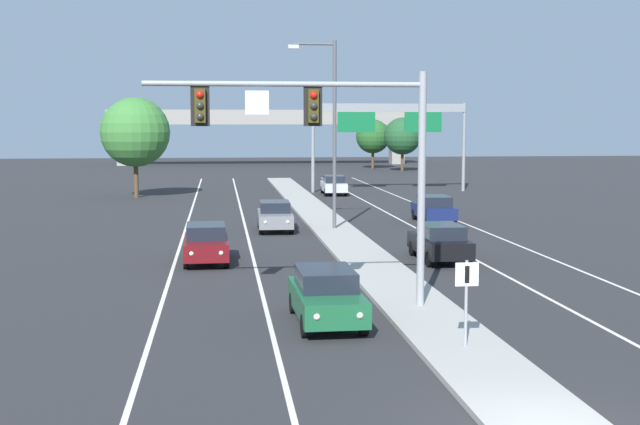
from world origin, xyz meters
TOP-DOWN VIEW (x-y plane):
  - median_island at (0.00, 18.00)m, footprint 2.40×110.00m
  - lane_stripe_oncoming_center at (-4.70, 25.00)m, footprint 0.14×100.00m
  - lane_stripe_receding_center at (4.70, 25.00)m, footprint 0.14×100.00m
  - edge_stripe_left at (-8.00, 25.00)m, footprint 0.14×100.00m
  - edge_stripe_right at (8.00, 25.00)m, footprint 0.14×100.00m
  - overhead_signal_mast at (-2.69, 10.81)m, footprint 8.51×0.44m
  - median_sign_post at (0.07, 5.87)m, footprint 0.60×0.10m
  - street_lamp_median at (-0.18, 30.40)m, footprint 2.58×0.28m
  - car_oncoming_green at (-3.06, 9.36)m, footprint 1.89×4.50m
  - car_oncoming_darkred at (-6.69, 20.70)m, footprint 1.89×4.50m
  - car_oncoming_grey at (-3.15, 30.84)m, footprint 1.91×4.51m
  - car_receding_black at (3.10, 19.88)m, footprint 1.82×4.47m
  - car_receding_navy at (6.36, 33.56)m, footprint 1.88×4.49m
  - car_receding_silver at (3.13, 53.41)m, footprint 1.93×4.51m
  - highway_sign_gantry at (8.20, 55.89)m, footprint 13.28×0.42m
  - overpass_bridge at (0.00, 104.72)m, footprint 42.40×6.40m
  - tree_far_right_c at (15.96, 86.14)m, footprint 4.51×4.51m
  - tree_far_left_b at (-12.59, 52.59)m, footprint 5.40×5.40m
  - tree_far_right_b at (13.51, 92.69)m, footprint 4.37×4.37m

SIDE VIEW (x-z plane):
  - lane_stripe_oncoming_center at x=-4.70m, z-range 0.00..0.01m
  - lane_stripe_receding_center at x=4.70m, z-range 0.00..0.01m
  - edge_stripe_left at x=-8.00m, z-range 0.00..0.01m
  - edge_stripe_right at x=8.00m, z-range 0.00..0.01m
  - median_island at x=0.00m, z-range 0.00..0.15m
  - car_oncoming_green at x=-3.06m, z-range 0.03..1.61m
  - car_oncoming_darkred at x=-6.69m, z-range 0.03..1.61m
  - car_oncoming_grey at x=-3.15m, z-range 0.03..1.61m
  - car_receding_black at x=3.10m, z-range 0.03..1.61m
  - car_receding_navy at x=6.36m, z-range 0.03..1.61m
  - car_receding_silver at x=3.13m, z-range 0.03..1.61m
  - median_sign_post at x=0.07m, z-range 0.49..2.69m
  - tree_far_right_b at x=13.51m, z-range 0.96..7.28m
  - tree_far_right_c at x=15.96m, z-range 1.00..7.52m
  - tree_far_left_b at x=-12.59m, z-range 1.20..9.01m
  - overhead_signal_mast at x=-2.69m, z-range 1.78..8.98m
  - overpass_bridge at x=0.00m, z-range 1.96..9.61m
  - street_lamp_median at x=-0.18m, z-range 0.79..10.79m
  - highway_sign_gantry at x=8.20m, z-range 2.41..9.91m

